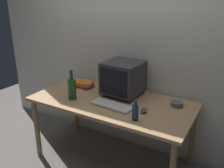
# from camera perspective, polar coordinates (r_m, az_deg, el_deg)

# --- Properties ---
(ground_plane) EXTENTS (6.00, 6.00, 0.00)m
(ground_plane) POSITION_cam_1_polar(r_m,az_deg,el_deg) (2.91, 0.00, -17.36)
(ground_plane) COLOR slate
(back_wall) EXTENTS (4.00, 0.08, 2.50)m
(back_wall) POSITION_cam_1_polar(r_m,az_deg,el_deg) (2.77, 4.98, 9.25)
(back_wall) COLOR silver
(back_wall) RESTS_ON ground
(desk) EXTENTS (1.67, 0.82, 0.75)m
(desk) POSITION_cam_1_polar(r_m,az_deg,el_deg) (2.56, 0.00, -5.50)
(desk) COLOR tan
(desk) RESTS_ON ground
(crt_monitor) EXTENTS (0.40, 0.41, 0.37)m
(crt_monitor) POSITION_cam_1_polar(r_m,az_deg,el_deg) (2.60, 2.62, 1.42)
(crt_monitor) COLOR #333338
(crt_monitor) RESTS_ON desk
(keyboard) EXTENTS (0.43, 0.18, 0.02)m
(keyboard) POSITION_cam_1_polar(r_m,az_deg,el_deg) (2.38, -0.07, -5.09)
(keyboard) COLOR beige
(keyboard) RESTS_ON desk
(computer_mouse) EXTENTS (0.09, 0.11, 0.04)m
(computer_mouse) POSITION_cam_1_polar(r_m,az_deg,el_deg) (2.29, 7.47, -6.17)
(computer_mouse) COLOR #3F3F47
(computer_mouse) RESTS_ON desk
(bottle_tall) EXTENTS (0.09, 0.09, 0.32)m
(bottle_tall) POSITION_cam_1_polar(r_m,az_deg,el_deg) (2.54, -9.38, -1.04)
(bottle_tall) COLOR #1E4C23
(bottle_tall) RESTS_ON desk
(bottle_short) EXTENTS (0.06, 0.06, 0.20)m
(bottle_short) POSITION_cam_1_polar(r_m,az_deg,el_deg) (2.12, 5.49, -6.63)
(bottle_short) COLOR navy
(bottle_short) RESTS_ON desk
(book_stack) EXTENTS (0.25, 0.20, 0.07)m
(book_stack) POSITION_cam_1_polar(r_m,az_deg,el_deg) (2.89, -6.64, -0.06)
(book_stack) COLOR #843893
(book_stack) RESTS_ON desk
(cd_spindle) EXTENTS (0.12, 0.12, 0.04)m
(cd_spindle) POSITION_cam_1_polar(r_m,az_deg,el_deg) (2.47, 14.98, -4.55)
(cd_spindle) COLOR #595B66
(cd_spindle) RESTS_ON desk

